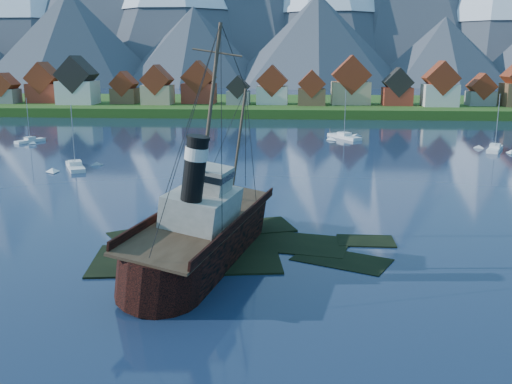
# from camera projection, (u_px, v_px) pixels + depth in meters

# --- Properties ---
(ground) EXTENTS (1400.00, 1400.00, 0.00)m
(ground) POSITION_uv_depth(u_px,v_px,m) (220.00, 254.00, 57.13)
(ground) COLOR #172641
(ground) RESTS_ON ground
(shoal) EXTENTS (31.71, 21.24, 1.14)m
(shoal) POSITION_uv_depth(u_px,v_px,m) (240.00, 250.00, 59.17)
(shoal) COLOR black
(shoal) RESTS_ON ground
(shore_bank) EXTENTS (600.00, 80.00, 3.20)m
(shore_bank) POSITION_uv_depth(u_px,v_px,m) (279.00, 109.00, 222.18)
(shore_bank) COLOR #204B15
(shore_bank) RESTS_ON ground
(seawall) EXTENTS (600.00, 2.50, 2.00)m
(seawall) POSITION_uv_depth(u_px,v_px,m) (275.00, 119.00, 185.29)
(seawall) COLOR #3F3D38
(seawall) RESTS_ON ground
(town) EXTENTS (250.96, 16.69, 17.30)m
(town) POSITION_uv_depth(u_px,v_px,m) (186.00, 87.00, 205.23)
(town) COLOR maroon
(town) RESTS_ON ground
(tugboat_wreck) EXTENTS (6.86, 29.57, 23.43)m
(tugboat_wreck) POSITION_uv_depth(u_px,v_px,m) (203.00, 227.00, 55.91)
(tugboat_wreck) COLOR black
(tugboat_wreck) RESTS_ON ground
(sailboat_a) EXTENTS (6.60, 9.66, 11.77)m
(sailboat_a) POSITION_uv_depth(u_px,v_px,m) (75.00, 167.00, 101.08)
(sailboat_a) COLOR silver
(sailboat_a) RESTS_ON ground
(sailboat_b) EXTENTS (4.95, 7.45, 10.73)m
(sailboat_b) POSITION_uv_depth(u_px,v_px,m) (30.00, 141.00, 133.02)
(sailboat_b) COLOR silver
(sailboat_b) RESTS_ON ground
(sailboat_d) EXTENTS (5.91, 9.28, 12.50)m
(sailboat_d) POSITION_uv_depth(u_px,v_px,m) (495.00, 150.00, 120.61)
(sailboat_d) COLOR silver
(sailboat_d) RESTS_ON ground
(sailboat_e) EXTENTS (7.94, 10.42, 12.35)m
(sailboat_e) POSITION_uv_depth(u_px,v_px,m) (344.00, 137.00, 139.52)
(sailboat_e) COLOR silver
(sailboat_e) RESTS_ON ground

